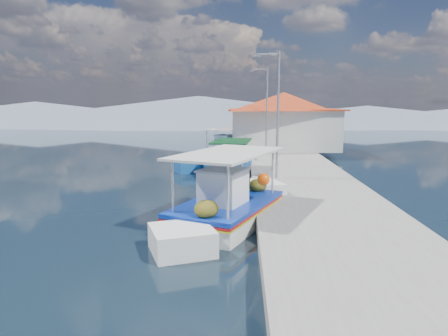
{
  "coord_description": "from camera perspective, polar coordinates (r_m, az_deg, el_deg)",
  "views": [
    {
      "loc": [
        2.93,
        -17.53,
        4.16
      ],
      "look_at": [
        2.13,
        -0.03,
        1.3
      ],
      "focal_mm": 32.58,
      "sensor_mm": 36.0,
      "label": 1
    }
  ],
  "objects": [
    {
      "name": "ground",
      "position": [
        18.25,
        -6.72,
        -3.97
      ],
      "size": [
        160.0,
        160.0,
        0.0
      ],
      "primitive_type": "plane",
      "color": "black",
      "rests_on": "ground"
    },
    {
      "name": "harbor_building",
      "position": [
        32.72,
        8.4,
        6.75
      ],
      "size": [
        10.49,
        10.49,
        4.4
      ],
      "color": "white",
      "rests_on": "quay"
    },
    {
      "name": "caique_green_canopy",
      "position": [
        22.08,
        1.04,
        -0.67
      ],
      "size": [
        2.28,
        6.24,
        2.35
      ],
      "rotation": [
        0.0,
        0.0,
        0.11
      ],
      "color": "#1A549C",
      "rests_on": "ground"
    },
    {
      "name": "lamp_post_near",
      "position": [
        19.59,
        7.3,
        8.3
      ],
      "size": [
        1.21,
        0.14,
        6.0
      ],
      "color": "#A5A8AD",
      "rests_on": "quay"
    },
    {
      "name": "mountain_ridge",
      "position": [
        73.64,
        5.47,
        7.58
      ],
      "size": [
        171.4,
        96.0,
        5.5
      ],
      "color": "slate",
      "rests_on": "ground"
    },
    {
      "name": "quay",
      "position": [
        24.03,
        9.67,
        -0.22
      ],
      "size": [
        5.0,
        44.0,
        0.5
      ],
      "primitive_type": "cube",
      "color": "gray",
      "rests_on": "ground"
    },
    {
      "name": "lamp_post_far",
      "position": [
        28.57,
        5.84,
        8.61
      ],
      "size": [
        1.21,
        0.14,
        6.0
      ],
      "color": "#A5A8AD",
      "rests_on": "quay"
    },
    {
      "name": "caique_blue_hull",
      "position": [
        26.43,
        -3.54,
        0.85
      ],
      "size": [
        2.77,
        6.03,
        1.1
      ],
      "rotation": [
        0.0,
        0.0,
        0.24
      ],
      "color": "#1A549C",
      "rests_on": "ground"
    },
    {
      "name": "caique_far",
      "position": [
        31.13,
        0.2,
        2.41
      ],
      "size": [
        3.74,
        6.21,
        2.38
      ],
      "rotation": [
        0.0,
        0.0,
        0.42
      ],
      "color": "white",
      "rests_on": "ground"
    },
    {
      "name": "main_caique",
      "position": [
        14.06,
        0.37,
        -5.68
      ],
      "size": [
        4.54,
        7.71,
        2.76
      ],
      "rotation": [
        0.0,
        0.0,
        0.4
      ],
      "color": "white",
      "rests_on": "ground"
    },
    {
      "name": "bollards",
      "position": [
        23.06,
        4.74,
        0.49
      ],
      "size": [
        0.2,
        17.2,
        0.3
      ],
      "color": "#A5A8AD",
      "rests_on": "quay"
    }
  ]
}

